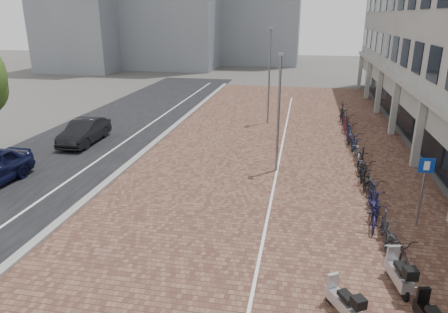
# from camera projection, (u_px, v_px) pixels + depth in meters

# --- Properties ---
(ground) EXTENTS (140.00, 140.00, 0.00)m
(ground) POSITION_uv_depth(u_px,v_px,m) (187.00, 258.00, 12.70)
(ground) COLOR #474442
(ground) RESTS_ON ground
(plaza_brick) EXTENTS (14.50, 42.00, 0.04)m
(plaza_brick) POSITION_uv_depth(u_px,v_px,m) (278.00, 146.00, 23.48)
(plaza_brick) COLOR brown
(plaza_brick) RESTS_ON ground
(street_asphalt) EXTENTS (8.00, 50.00, 0.03)m
(street_asphalt) POSITION_uv_depth(u_px,v_px,m) (100.00, 136.00, 25.46)
(street_asphalt) COLOR black
(street_asphalt) RESTS_ON ground
(curb) EXTENTS (0.35, 42.00, 0.14)m
(curb) POSITION_uv_depth(u_px,v_px,m) (160.00, 139.00, 24.74)
(curb) COLOR gray
(curb) RESTS_ON ground
(lane_line) EXTENTS (0.12, 44.00, 0.00)m
(lane_line) POSITION_uv_depth(u_px,v_px,m) (130.00, 138.00, 25.09)
(lane_line) COLOR white
(lane_line) RESTS_ON street_asphalt
(parking_line) EXTENTS (0.10, 30.00, 0.00)m
(parking_line) POSITION_uv_depth(u_px,v_px,m) (282.00, 146.00, 23.43)
(parking_line) COLOR white
(parking_line) RESTS_ON plaza_brick
(car_dark) EXTENTS (1.62, 4.27, 1.39)m
(car_dark) POSITION_uv_depth(u_px,v_px,m) (84.00, 132.00, 23.92)
(car_dark) COLOR black
(car_dark) RESTS_ON ground
(scooter_front) EXTENTS (0.73, 1.56, 1.03)m
(scooter_front) POSITION_uv_depth(u_px,v_px,m) (399.00, 272.00, 11.16)
(scooter_front) COLOR #B0B0B5
(scooter_front) RESTS_ON ground
(scooter_back) EXTENTS (1.07, 1.40, 0.94)m
(scooter_back) POSITION_uv_depth(u_px,v_px,m) (343.00, 300.00, 10.12)
(scooter_back) COLOR #B4B5BA
(scooter_back) RESTS_ON ground
(parking_sign) EXTENTS (0.53, 0.10, 2.52)m
(parking_sign) POSITION_uv_depth(u_px,v_px,m) (424.00, 180.00, 14.21)
(parking_sign) COLOR slate
(parking_sign) RESTS_ON ground
(lamp_near) EXTENTS (0.12, 0.12, 5.47)m
(lamp_near) POSITION_uv_depth(u_px,v_px,m) (278.00, 115.00, 18.94)
(lamp_near) COLOR slate
(lamp_near) RESTS_ON ground
(lamp_far) EXTENTS (0.12, 0.12, 6.31)m
(lamp_far) POSITION_uv_depth(u_px,v_px,m) (269.00, 77.00, 27.59)
(lamp_far) COLOR slate
(lamp_far) RESTS_ON ground
(bike_row) EXTENTS (1.28, 21.46, 1.05)m
(bike_row) POSITION_uv_depth(u_px,v_px,m) (356.00, 149.00, 21.32)
(bike_row) COLOR black
(bike_row) RESTS_ON ground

